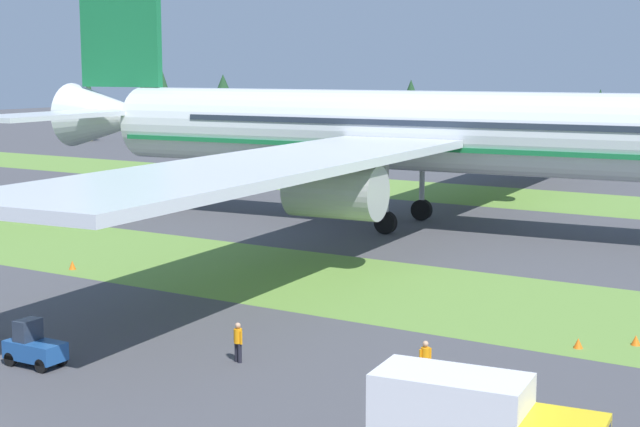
{
  "coord_description": "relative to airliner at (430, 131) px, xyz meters",
  "views": [
    {
      "loc": [
        30.09,
        -18.98,
        12.54
      ],
      "look_at": [
        -0.15,
        28.57,
        4.0
      ],
      "focal_mm": 54.82,
      "sensor_mm": 36.0,
      "label": 1
    }
  ],
  "objects": [
    {
      "name": "taxiway_marker_0",
      "position": [
        20.13,
        -25.77,
        -7.35
      ],
      "size": [
        0.44,
        0.44,
        0.46
      ],
      "primitive_type": "cone",
      "color": "orange",
      "rests_on": "ground"
    },
    {
      "name": "ground_crew_marshaller",
      "position": [
        8.53,
        -35.63,
        -6.63
      ],
      "size": [
        0.54,
        0.36,
        1.74
      ],
      "rotation": [
        0.0,
        0.0,
        2.85
      ],
      "color": "black",
      "rests_on": "ground"
    },
    {
      "name": "baggage_tug",
      "position": [
        1.56,
        -40.64,
        -6.76
      ],
      "size": [
        2.64,
        1.39,
        1.97
      ],
      "rotation": [
        0.0,
        0.0,
        -1.54
      ],
      "color": "#1E4C8E",
      "rests_on": "ground"
    },
    {
      "name": "ground_crew_loader",
      "position": [
        16.51,
        -33.85,
        -6.63
      ],
      "size": [
        0.36,
        0.49,
        1.74
      ],
      "rotation": [
        0.0,
        0.0,
        1.02
      ],
      "color": "black",
      "rests_on": "ground"
    },
    {
      "name": "taxiway_marker_2",
      "position": [
        -11.84,
        -25.81,
        -7.3
      ],
      "size": [
        0.44,
        0.44,
        0.55
      ],
      "primitive_type": "cone",
      "color": "orange",
      "rests_on": "ground"
    },
    {
      "name": "distant_tree_line",
      "position": [
        2.56,
        51.55,
        -0.63
      ],
      "size": [
        184.11,
        10.93,
        12.09
      ],
      "color": "#4C3823",
      "rests_on": "ground"
    },
    {
      "name": "taxiway_marker_1",
      "position": [
        22.19,
        -23.91,
        -7.34
      ],
      "size": [
        0.44,
        0.44,
        0.47
      ],
      "primitive_type": "cone",
      "color": "orange",
      "rests_on": "ground"
    },
    {
      "name": "airliner",
      "position": [
        0.0,
        0.0,
        0.0
      ],
      "size": [
        71.06,
        87.17,
        21.16
      ],
      "rotation": [
        0.0,
        0.0,
        -1.48
      ],
      "color": "silver",
      "rests_on": "ground"
    },
    {
      "name": "grass_strip_near",
      "position": [
        3.01,
        -20.11,
        -7.57
      ],
      "size": [
        320.0,
        14.35,
        0.01
      ],
      "primitive_type": "cube",
      "color": "olive",
      "rests_on": "ground"
    },
    {
      "name": "grass_strip_far",
      "position": [
        3.01,
        20.59,
        -7.57
      ],
      "size": [
        320.0,
        14.35,
        0.01
      ],
      "primitive_type": "cube",
      "color": "olive",
      "rests_on": "ground"
    }
  ]
}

